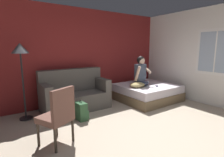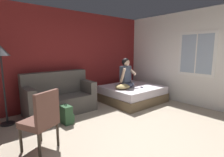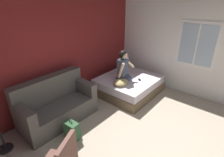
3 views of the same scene
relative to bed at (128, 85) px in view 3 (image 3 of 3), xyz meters
name	(u,v)px [view 3 (image 3 of 3)]	position (x,y,z in m)	size (l,w,h in m)	color
ground_plane	(158,157)	(-1.64, -1.82, -0.24)	(40.00, 40.00, 0.00)	tan
wall_back_accent	(56,55)	(-1.64, 1.06, 1.11)	(10.45, 0.16, 2.70)	maroon
wall_side_with_window	(213,52)	(1.17, -1.81, 1.12)	(0.19, 7.00, 2.70)	silver
bed	(128,85)	(0.00, 0.00, 0.00)	(1.70, 1.56, 0.48)	brown
couch	(56,105)	(-2.15, 0.51, 0.16)	(1.71, 0.83, 1.04)	#514C47
person_seated	(123,69)	(-0.24, 0.03, 0.60)	(0.59, 0.52, 0.88)	#383D51
backpack	(72,131)	(-2.32, -0.26, -0.04)	(0.25, 0.31, 0.46)	#2D5133
throw_pillow	(121,82)	(-0.49, -0.09, 0.31)	(0.48, 0.36, 0.14)	tan
cell_phone	(139,80)	(0.08, -0.32, 0.25)	(0.07, 0.14, 0.01)	black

